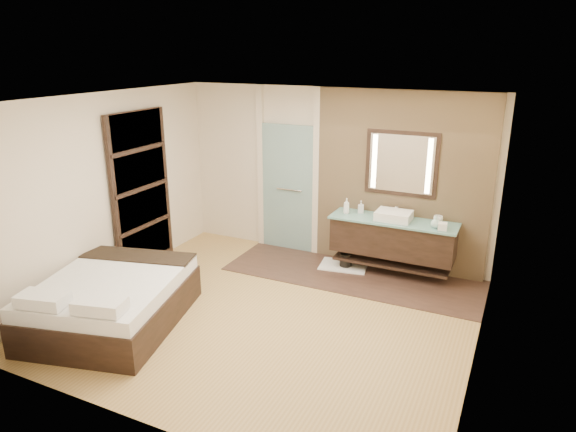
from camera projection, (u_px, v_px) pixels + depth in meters
The scene contains 15 objects.
floor at pixel (267, 315), 6.57m from camera, with size 5.00×5.00×0.00m, color #A37E44.
tile_strip at pixel (352, 275), 7.70m from camera, with size 3.80×1.30×0.01m, color #36241D.
stone_wall at pixel (401, 183), 7.60m from camera, with size 2.60×0.08×2.70m, color tan.
vanity at pixel (393, 238), 7.59m from camera, with size 1.85×0.55×0.88m.
mirror_unit at pixel (401, 164), 7.46m from camera, with size 1.06×0.04×0.96m.
frosted_door at pixel (288, 183), 8.41m from camera, with size 1.10×0.12×2.70m.
shoji_partition at pixel (141, 191), 7.69m from camera, with size 0.06×1.20×2.40m.
bed at pixel (112, 301), 6.27m from camera, with size 1.96×2.24×0.74m.
bath_mat at pixel (343, 266), 8.00m from camera, with size 0.72×0.50×0.02m, color white.
waste_bin at pixel (346, 260), 7.95m from camera, with size 0.18×0.18×0.23m, color black.
tissue_box at pixel (443, 226), 7.06m from camera, with size 0.12×0.12×0.10m, color silver.
soap_bottle_a at pixel (346, 206), 7.74m from camera, with size 0.09×0.09×0.24m, color white.
soap_bottle_b at pixel (361, 207), 7.77m from camera, with size 0.08×0.09×0.19m, color #B2B2B2.
soap_bottle_c at pixel (436, 222), 7.13m from camera, with size 0.13×0.13×0.17m, color silver.
cup at pixel (438, 219), 7.34m from camera, with size 0.13×0.13×0.10m, color white.
Camera 1 is at (2.74, -5.17, 3.25)m, focal length 32.00 mm.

